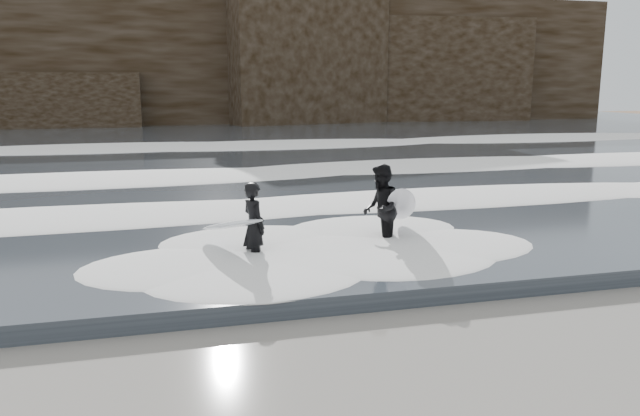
# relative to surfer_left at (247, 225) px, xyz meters

# --- Properties ---
(sea) EXTENTS (90.00, 52.00, 0.30)m
(sea) POSITION_rel_surfer_left_xyz_m (0.60, 23.33, -0.64)
(sea) COLOR #2E353D
(sea) RESTS_ON ground
(headland) EXTENTS (70.00, 9.00, 10.00)m
(headland) POSITION_rel_surfer_left_xyz_m (0.60, 40.33, 4.21)
(headland) COLOR black
(headland) RESTS_ON ground
(foam_near) EXTENTS (60.00, 3.20, 0.20)m
(foam_near) POSITION_rel_surfer_left_xyz_m (0.60, 3.33, -0.39)
(foam_near) COLOR white
(foam_near) RESTS_ON sea
(foam_mid) EXTENTS (60.00, 4.00, 0.24)m
(foam_mid) POSITION_rel_surfer_left_xyz_m (0.60, 10.33, -0.37)
(foam_mid) COLOR white
(foam_mid) RESTS_ON sea
(foam_far) EXTENTS (60.00, 4.80, 0.30)m
(foam_far) POSITION_rel_surfer_left_xyz_m (0.60, 19.33, -0.34)
(foam_far) COLOR white
(foam_far) RESTS_ON sea
(surfer_left) EXTENTS (1.30, 2.15, 1.56)m
(surfer_left) POSITION_rel_surfer_left_xyz_m (0.00, 0.00, 0.00)
(surfer_left) COLOR black
(surfer_left) RESTS_ON ground
(surfer_right) EXTENTS (1.47, 1.99, 1.74)m
(surfer_right) POSITION_rel_surfer_left_xyz_m (2.69, 0.37, 0.09)
(surfer_right) COLOR black
(surfer_right) RESTS_ON ground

